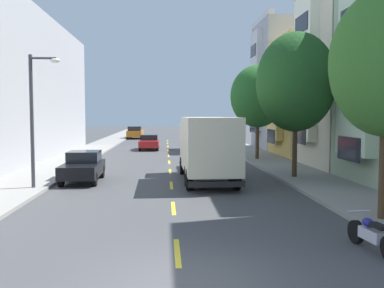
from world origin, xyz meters
name	(u,v)px	position (x,y,z in m)	size (l,w,h in m)	color
ground_plane	(168,152)	(0.00, 30.00, 0.00)	(160.00, 160.00, 0.00)	#424244
sidewalk_left	(83,154)	(-7.10, 28.00, 0.07)	(3.20, 120.00, 0.14)	gray
sidewalk_right	(252,153)	(7.10, 28.00, 0.07)	(3.20, 120.00, 0.14)	gray
lane_centerline_dashes	(169,159)	(0.00, 24.50, 0.00)	(0.14, 47.20, 0.01)	yellow
townhouse_fourth_mustard	(345,100)	(14.10, 25.59, 4.53)	(11.61, 7.10, 9.46)	tan
townhouse_fifth_dove_grey	(323,87)	(15.00, 32.89, 6.05)	(13.42, 7.10, 12.51)	#A8A8AD
street_tree_second	(296,82)	(6.40, 13.57, 5.01)	(4.04, 4.04, 7.42)	#47331E
street_tree_third	(258,96)	(6.40, 22.66, 4.67)	(3.94, 3.94, 6.79)	#47331E
street_lamp	(36,110)	(-5.93, 10.98, 3.56)	(1.35, 0.28, 5.80)	#38383D
delivery_box_truck	(207,145)	(1.80, 12.93, 1.85)	(2.52, 7.35, 3.22)	beige
parked_sedan_charcoal	(209,139)	(4.37, 37.52, 0.75)	(1.82, 4.51, 1.43)	#333338
parked_wagon_white	(198,132)	(4.43, 54.32, 0.80)	(1.84, 4.71, 1.50)	silver
parked_pickup_orange	(135,133)	(-4.41, 52.15, 0.83)	(2.14, 5.35, 1.73)	orange
parked_suv_sky	(204,134)	(4.34, 43.30, 0.99)	(2.06, 4.84, 1.93)	#7A9EC6
parked_hatchback_black	(83,167)	(-4.39, 13.43, 0.76)	(1.80, 4.03, 1.50)	black
moving_red_sedan	(149,142)	(-1.80, 33.00, 0.75)	(1.80, 4.50, 1.43)	#AD1E1E
parked_motorcycle	(372,235)	(4.75, 1.75, 0.41)	(0.62, 2.05, 0.90)	black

